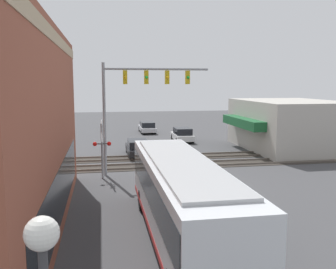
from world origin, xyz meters
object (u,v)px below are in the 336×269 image
object	(u,v)px
crossing_signal	(102,144)
parked_car_black	(138,148)
parked_car_silver	(147,127)
pedestrian_near_bus	(247,239)
city_bus	(181,196)
parked_car_white	(182,135)

from	to	relation	value
crossing_signal	parked_car_black	bearing A→B (deg)	-21.99
parked_car_silver	pedestrian_near_bus	world-z (taller)	pedestrian_near_bus
parked_car_black	parked_car_silver	size ratio (longest dim) A/B	0.99
city_bus	parked_car_silver	world-z (taller)	city_bus
parked_car_silver	parked_car_black	bearing A→B (deg)	170.00
city_bus	parked_car_black	bearing A→B (deg)	-0.00
parked_car_black	city_bus	bearing A→B (deg)	180.00
city_bus	crossing_signal	xyz separation A→B (m)	(10.32, 3.01, 0.50)
parked_car_white	pedestrian_near_bus	bearing A→B (deg)	172.45
city_bus	parked_car_white	distance (m)	25.24
parked_car_black	pedestrian_near_bus	distance (m)	20.09
city_bus	parked_car_black	size ratio (longest dim) A/B	2.47
city_bus	parked_car_black	world-z (taller)	city_bus
crossing_signal	parked_car_white	xyz separation A→B (m)	(14.31, -8.41, -1.61)
parked_car_black	pedestrian_near_bus	bearing A→B (deg)	-174.75
parked_car_black	pedestrian_near_bus	xyz separation A→B (m)	(-20.00, -1.84, 0.22)
city_bus	parked_car_black	xyz separation A→B (m)	(17.76, -0.00, -1.15)
parked_car_black	pedestrian_near_bus	size ratio (longest dim) A/B	2.85
pedestrian_near_bus	city_bus	bearing A→B (deg)	39.41
parked_car_black	parked_car_silver	world-z (taller)	parked_car_silver
parked_car_white	parked_car_silver	xyz separation A→B (m)	(7.87, 2.80, -0.04)
parked_car_black	parked_car_silver	distance (m)	14.97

